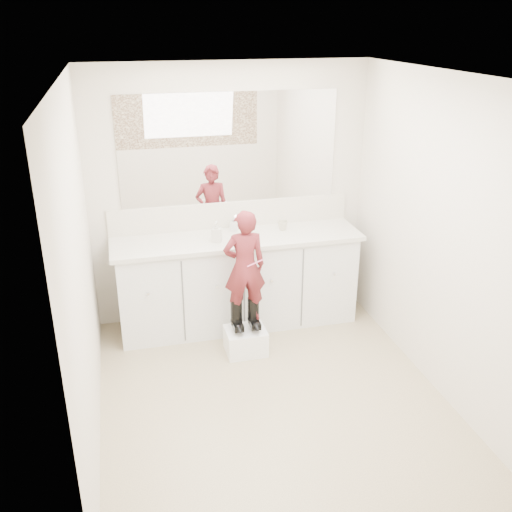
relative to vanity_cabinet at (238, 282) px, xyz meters
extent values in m
plane|color=#847356|center=(0.00, -1.23, -0.42)|extent=(3.00, 3.00, 0.00)
plane|color=white|center=(0.00, -1.23, 1.97)|extent=(3.00, 3.00, 0.00)
plane|color=beige|center=(0.00, 0.27, 0.77)|extent=(2.60, 0.00, 2.60)
plane|color=beige|center=(0.00, -2.73, 0.77)|extent=(2.60, 0.00, 2.60)
plane|color=beige|center=(-1.30, -1.23, 0.78)|extent=(0.00, 3.00, 3.00)
plane|color=beige|center=(1.30, -1.23, 0.78)|extent=(0.00, 3.00, 3.00)
cube|color=silver|center=(0.00, 0.00, 0.00)|extent=(2.20, 0.55, 0.85)
cube|color=beige|center=(0.00, -0.01, 0.45)|extent=(2.28, 0.58, 0.04)
cube|color=beige|center=(0.00, 0.26, 0.59)|extent=(2.28, 0.03, 0.25)
cube|color=white|center=(0.00, 0.26, 1.22)|extent=(2.00, 0.02, 1.00)
cube|color=#472819|center=(0.00, -2.71, 1.22)|extent=(2.00, 0.01, 1.20)
cylinder|color=silver|center=(0.00, 0.15, 0.52)|extent=(0.08, 0.08, 0.10)
imported|color=#BFB899|center=(0.45, 0.06, 0.51)|extent=(0.11, 0.11, 0.09)
imported|color=beige|center=(-0.20, -0.08, 0.56)|extent=(0.11, 0.11, 0.18)
cube|color=white|center=(-0.05, -0.54, -0.31)|extent=(0.35, 0.29, 0.22)
imported|color=#9F3136|center=(-0.05, -0.52, 0.39)|extent=(0.36, 0.24, 0.99)
cylinder|color=#F25E8C|center=(0.02, -0.60, 0.45)|extent=(0.14, 0.01, 0.06)
camera|label=1|loc=(-1.01, -4.76, 2.31)|focal=40.00mm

